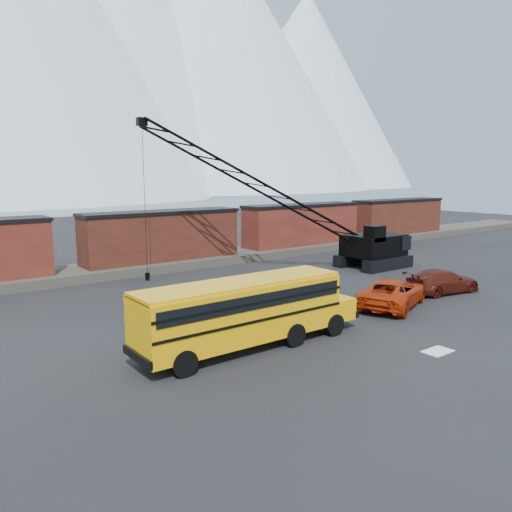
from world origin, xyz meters
The scene contains 10 objects.
ground centered at (0.00, 0.00, 0.00)m, with size 160.00×160.00×0.00m, color black.
gravel_berm centered at (0.00, 22.00, 0.35)m, with size 120.00×5.00×0.70m, color #4B443D.
boxcar_mid centered at (0.00, 22.00, 2.76)m, with size 13.70×3.10×4.17m.
boxcar_east_near centered at (16.00, 22.00, 2.76)m, with size 13.70×3.10×4.17m.
boxcar_east_far centered at (32.00, 22.00, 2.76)m, with size 13.70×3.10×4.17m.
snow_patch centered at (0.50, -4.00, 0.01)m, with size 1.40×0.90×0.02m, color silver.
school_bus centered at (-6.04, 1.58, 1.79)m, with size 11.65×2.65×3.19m.
red_pickup centered at (5.19, 2.15, 0.86)m, with size 2.87×6.22×1.73m, color #A72608.
maroon_suv centered at (10.76, 2.34, 0.80)m, with size 2.23×5.48×1.59m, color #41120B.
crawler_crane centered at (4.92, 14.65, 6.87)m, with size 21.20×9.10×12.07m.
Camera 1 is at (-19.03, -16.11, 7.90)m, focal length 35.00 mm.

